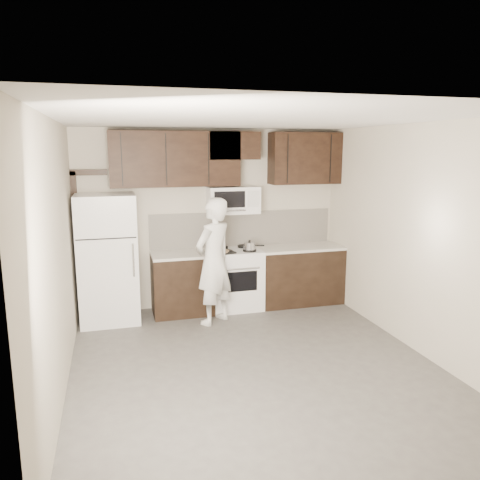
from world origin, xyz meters
name	(u,v)px	position (x,y,z in m)	size (l,w,h in m)	color
floor	(254,365)	(0.00, 0.00, 0.00)	(4.50, 4.50, 0.00)	#4A4745
back_wall	(211,219)	(0.00, 2.25, 1.35)	(4.00, 4.00, 0.00)	#B8B19D
ceiling	(255,119)	(0.00, 0.00, 2.70)	(4.50, 4.50, 0.00)	white
counter_run	(254,278)	(0.60, 1.94, 0.46)	(2.95, 0.64, 0.91)	black
stove	(235,279)	(0.30, 1.94, 0.46)	(0.76, 0.66, 0.94)	white
backsplash	(243,228)	(0.50, 2.24, 1.18)	(2.90, 0.02, 0.54)	silver
upper_cabinets	(227,157)	(0.21, 2.08, 2.28)	(3.48, 0.35, 0.78)	black
microwave	(233,200)	(0.30, 2.06, 1.65)	(0.76, 0.42, 0.40)	white
refrigerator	(108,259)	(-1.55, 1.89, 0.90)	(0.80, 0.76, 1.80)	white
door_trim	(80,232)	(-1.92, 2.21, 1.25)	(0.50, 0.08, 2.12)	black
saucepan	(250,247)	(0.48, 1.79, 0.98)	(0.30, 0.18, 0.17)	silver
baking_tray	(220,252)	(0.03, 1.78, 0.92)	(0.39, 0.29, 0.02)	black
pizza	(220,251)	(0.03, 1.78, 0.94)	(0.26, 0.26, 0.02)	beige
person	(214,261)	(-0.15, 1.42, 0.88)	(0.64, 0.42, 1.76)	white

